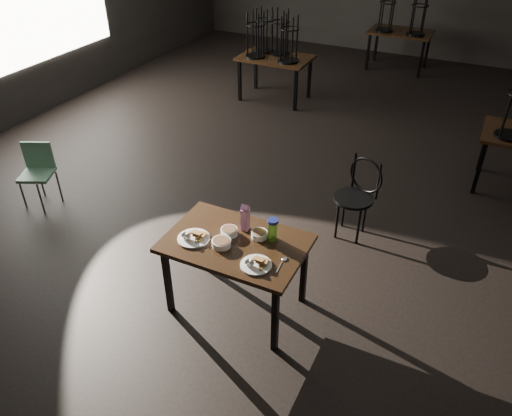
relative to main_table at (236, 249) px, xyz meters
The scene contains 13 objects.
main_table is the anchor object (origin of this frame).
plate_left 0.38m from the main_table, 159.09° to the right, with size 0.28×0.28×0.09m.
plate_right 0.37m from the main_table, 35.62° to the right, with size 0.26×0.26×0.08m.
bowl_near 0.16m from the main_table, 145.62° to the left, with size 0.15×0.15×0.06m.
bowl_far 0.24m from the main_table, 42.78° to the left, with size 0.14×0.14×0.06m.
bowl_big 0.17m from the main_table, 128.43° to the right, with size 0.16×0.16×0.06m.
juice_carton 0.28m from the main_table, 91.05° to the left, with size 0.06×0.06×0.26m.
water_bottle 0.37m from the main_table, 31.37° to the left, with size 0.12×0.12×0.21m.
spoon 0.48m from the main_table, ahead, with size 0.05×0.21×0.01m.
bentwood_chair 1.70m from the main_table, 67.86° to the left, with size 0.47×0.47×0.89m.
school_chair 2.99m from the main_table, 169.41° to the left, with size 0.46×0.46×0.75m.
bg_table_left 5.10m from the main_table, 110.43° to the left, with size 1.20×0.80×1.48m.
bg_table_far 7.30m from the main_table, 91.47° to the left, with size 1.20×0.80×1.48m.
Camera 1 is at (1.62, -5.27, 3.37)m, focal length 35.00 mm.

